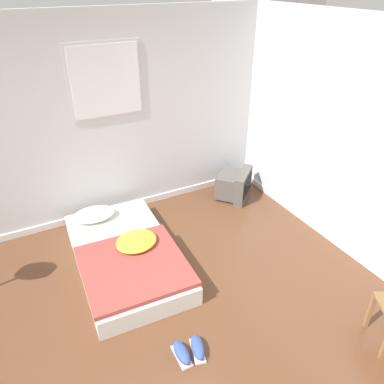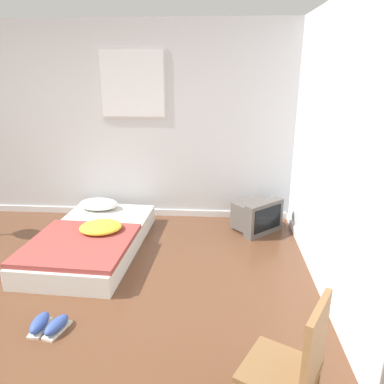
{
  "view_description": "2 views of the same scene",
  "coord_description": "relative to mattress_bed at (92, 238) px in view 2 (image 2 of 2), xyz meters",
  "views": [
    {
      "loc": [
        -0.63,
        -1.95,
        2.91
      ],
      "look_at": [
        1.21,
        1.56,
        0.58
      ],
      "focal_mm": 35.0,
      "sensor_mm": 36.0,
      "label": 1
    },
    {
      "loc": [
        1.66,
        -2.48,
        2.0
      ],
      "look_at": [
        1.36,
        1.6,
        0.64
      ],
      "focal_mm": 35.0,
      "sensor_mm": 36.0,
      "label": 2
    }
  ],
  "objects": [
    {
      "name": "ground_plane",
      "position": [
        -0.23,
        -1.34,
        -0.14
      ],
      "size": [
        20.0,
        20.0,
        0.0
      ],
      "primitive_type": "plane",
      "color": "brown"
    },
    {
      "name": "wall_back",
      "position": [
        -0.22,
        1.15,
        1.15
      ],
      "size": [
        7.7,
        0.08,
        2.6
      ],
      "color": "silver",
      "rests_on": "ground_plane"
    },
    {
      "name": "wall_right",
      "position": [
        2.45,
        -1.34,
        1.15
      ],
      "size": [
        0.08,
        7.32,
        2.6
      ],
      "color": "silver",
      "rests_on": "ground_plane"
    },
    {
      "name": "mattress_bed",
      "position": [
        0.0,
        0.0,
        0.0
      ],
      "size": [
        1.15,
        1.93,
        0.36
      ],
      "color": "silver",
      "rests_on": "ground_plane"
    },
    {
      "name": "crt_tv",
      "position": [
        1.94,
        0.69,
        0.06
      ],
      "size": [
        0.67,
        0.67,
        0.42
      ],
      "color": "#56514C",
      "rests_on": "ground_plane"
    },
    {
      "name": "wooden_chair",
      "position": [
        1.88,
        -2.18,
        0.37
      ],
      "size": [
        0.53,
        0.53,
        0.9
      ],
      "color": "olive",
      "rests_on": "ground_plane"
    },
    {
      "name": "sneaker_pair",
      "position": [
        0.1,
        -1.41,
        -0.09
      ],
      "size": [
        0.29,
        0.29,
        0.1
      ],
      "color": "silver",
      "rests_on": "ground_plane"
    }
  ]
}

